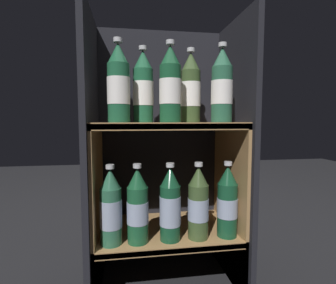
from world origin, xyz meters
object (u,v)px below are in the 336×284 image
at_px(bottle_upper_front_1, 170,87).
at_px(bottle_lower_front_1, 138,207).
at_px(bottle_lower_front_4, 227,203).
at_px(bottle_lower_front_3, 198,204).
at_px(bottle_upper_back_0, 143,89).
at_px(bottle_upper_front_2, 222,88).
at_px(bottle_lower_front_2, 171,206).
at_px(bottle_upper_front_0, 119,86).
at_px(bottle_lower_front_0, 111,209).
at_px(bottle_upper_back_1, 191,90).

distance_m(bottle_upper_front_1, bottle_lower_front_1, 0.43).
bearing_deg(bottle_lower_front_4, bottle_lower_front_1, -180.00).
bearing_deg(bottle_lower_front_3, bottle_upper_back_0, 156.31).
relative_size(bottle_upper_front_2, bottle_lower_front_2, 1.00).
distance_m(bottle_upper_back_0, bottle_lower_front_3, 0.46).
bearing_deg(bottle_upper_front_2, bottle_upper_front_1, 180.00).
distance_m(bottle_upper_front_0, bottle_lower_front_1, 0.42).
xyz_separation_m(bottle_lower_front_3, bottle_lower_front_4, (0.11, 0.00, 0.00)).
xyz_separation_m(bottle_upper_back_0, bottle_lower_front_4, (0.30, -0.08, -0.41)).
height_order(bottle_lower_front_0, bottle_lower_front_3, same).
xyz_separation_m(bottle_upper_front_1, bottle_upper_back_1, (0.09, 0.08, -0.00)).
bearing_deg(bottle_upper_front_0, bottle_lower_front_2, 0.00).
bearing_deg(bottle_lower_front_1, bottle_upper_front_1, 0.00).
bearing_deg(bottle_upper_back_1, bottle_upper_back_0, 180.00).
distance_m(bottle_lower_front_0, bottle_lower_front_2, 0.21).
bearing_deg(bottle_lower_front_0, bottle_lower_front_4, -0.00).
xyz_separation_m(bottle_upper_front_1, bottle_lower_front_0, (-0.20, 0.00, -0.41)).
bearing_deg(bottle_lower_front_2, bottle_upper_front_0, 180.00).
xyz_separation_m(bottle_upper_back_1, bottle_lower_front_3, (0.01, -0.08, -0.41)).
bearing_deg(bottle_lower_front_2, bottle_upper_back_1, 43.02).
bearing_deg(bottle_upper_front_1, bottle_lower_front_4, 0.00).
xyz_separation_m(bottle_upper_back_1, bottle_lower_front_1, (-0.20, -0.08, -0.41)).
xyz_separation_m(bottle_upper_back_0, bottle_lower_front_2, (0.09, -0.08, -0.41)).
xyz_separation_m(bottle_upper_front_2, bottle_upper_back_1, (-0.09, 0.08, -0.00)).
xyz_separation_m(bottle_upper_front_1, bottle_lower_front_4, (0.21, 0.00, -0.41)).
bearing_deg(bottle_upper_front_2, bottle_lower_front_2, 180.00).
distance_m(bottle_upper_back_1, bottle_lower_front_4, 0.44).
distance_m(bottle_upper_front_2, bottle_lower_front_4, 0.41).
relative_size(bottle_upper_front_0, bottle_lower_front_1, 1.00).
xyz_separation_m(bottle_lower_front_0, bottle_lower_front_2, (0.21, -0.00, -0.00)).
distance_m(bottle_upper_front_0, bottle_lower_front_0, 0.41).
height_order(bottle_upper_back_0, bottle_lower_front_3, bottle_upper_back_0).
relative_size(bottle_upper_front_1, bottle_lower_front_1, 1.00).
bearing_deg(bottle_upper_back_1, bottle_lower_front_0, -164.36).
distance_m(bottle_lower_front_1, bottle_lower_front_4, 0.32).
height_order(bottle_upper_back_0, bottle_lower_front_0, bottle_upper_back_0).
distance_m(bottle_upper_back_0, bottle_upper_back_1, 0.18).
xyz_separation_m(bottle_upper_front_2, bottle_lower_front_2, (-0.18, 0.00, -0.41)).
xyz_separation_m(bottle_lower_front_0, bottle_lower_front_3, (0.31, -0.00, 0.00)).
distance_m(bottle_lower_front_2, bottle_lower_front_4, 0.21).
distance_m(bottle_upper_front_1, bottle_upper_back_0, 0.12).
bearing_deg(bottle_upper_back_0, bottle_upper_back_1, 0.00).
bearing_deg(bottle_lower_front_3, bottle_upper_back_1, 97.68).
height_order(bottle_upper_front_1, bottle_upper_back_0, same).
relative_size(bottle_upper_front_0, bottle_upper_front_2, 1.00).
bearing_deg(bottle_upper_front_2, bottle_lower_front_1, -180.00).
bearing_deg(bottle_lower_front_0, bottle_upper_back_1, 15.64).
bearing_deg(bottle_upper_front_1, bottle_lower_front_3, -0.00).
height_order(bottle_upper_front_2, bottle_upper_back_1, same).
relative_size(bottle_upper_front_1, bottle_upper_back_0, 1.00).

